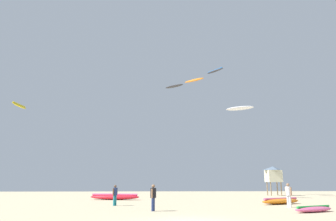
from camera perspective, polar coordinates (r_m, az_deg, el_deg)
name	(u,v)px	position (r m, az deg, el deg)	size (l,w,h in m)	color
person_foreground	(153,195)	(22.10, -2.52, -14.14)	(0.37, 0.52, 1.65)	navy
person_midground	(115,194)	(27.69, -8.94, -13.69)	(0.36, 0.44, 1.59)	teal
person_left	(288,193)	(26.88, 19.70, -13.03)	(0.39, 0.52, 1.72)	silver
kite_grounded_near	(281,201)	(30.82, 18.52, -14.32)	(4.46, 3.32, 0.53)	orange
kite_grounded_mid	(314,209)	(23.10, 23.40, -15.04)	(3.26, 2.28, 0.39)	#E5598C
kite_grounded_far	(115,197)	(37.55, -9.00, -14.22)	(5.59, 2.67, 0.66)	red
lifeguard_tower	(273,174)	(52.18, 17.36, -10.20)	(2.30, 2.30, 4.15)	#8C704C
kite_aloft_0	(240,108)	(55.14, 12.03, 0.37)	(4.52, 3.44, 0.65)	white
kite_aloft_1	(215,71)	(48.78, 7.95, 6.65)	(2.43, 3.01, 0.59)	#2D2D33
kite_aloft_2	(194,80)	(41.70, 4.43, 5.13)	(2.62, 2.52, 0.59)	orange
kite_aloft_3	(19,105)	(55.13, -23.85, 0.78)	(1.64, 3.77, 0.88)	yellow
kite_aloft_4	(174,86)	(34.08, 1.04, 4.12)	(2.04, 1.95, 0.27)	#2D2D33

